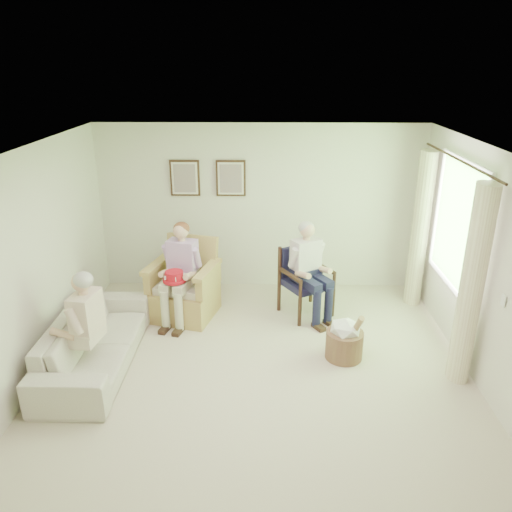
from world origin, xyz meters
name	(u,v)px	position (x,y,z in m)	size (l,w,h in m)	color
floor	(257,385)	(0.00, 0.00, 0.00)	(5.50, 5.50, 0.00)	beige
back_wall	(260,208)	(0.00, 2.75, 1.30)	(5.00, 0.04, 2.60)	silver
front_wall	(247,495)	(0.00, -2.75, 1.30)	(5.00, 0.04, 2.60)	silver
left_wall	(20,279)	(-2.50, 0.00, 1.30)	(0.04, 5.50, 2.60)	silver
right_wall	(498,283)	(2.50, 0.00, 1.30)	(0.04, 5.50, 2.60)	silver
ceiling	(257,156)	(0.00, 0.00, 2.60)	(5.00, 5.50, 0.02)	white
window	(458,222)	(2.46, 1.20, 1.58)	(0.13, 2.50, 1.63)	#2D6B23
curtain_left	(472,287)	(2.33, 0.22, 1.15)	(0.34, 0.34, 2.30)	beige
curtain_right	(420,230)	(2.33, 2.18, 1.15)	(0.34, 0.34, 2.30)	beige
framed_print_left	(185,178)	(-1.15, 2.71, 1.78)	(0.45, 0.05, 0.55)	#382114
framed_print_right	(231,178)	(-0.45, 2.71, 1.78)	(0.45, 0.05, 0.55)	#382114
wicker_armchair	(185,292)	(-1.07, 1.70, 0.35)	(0.87, 0.86, 1.11)	tan
wood_armchair	(306,277)	(0.67, 1.85, 0.53)	(0.63, 0.59, 0.97)	black
sofa	(95,340)	(-1.95, 0.41, 0.32)	(0.86, 2.19, 0.64)	beige
person_wicker	(181,266)	(-1.07, 1.55, 0.82)	(0.40, 0.62, 1.38)	beige
person_dark	(307,264)	(0.67, 1.69, 0.80)	(0.40, 0.63, 1.36)	#1A1A39
person_sofa	(82,321)	(-1.95, 0.11, 0.74)	(0.42, 0.62, 1.29)	beige
red_hat	(174,277)	(-1.14, 1.36, 0.74)	(0.31, 0.31, 0.14)	red
hatbox	(345,339)	(1.07, 0.60, 0.26)	(0.48, 0.48, 0.67)	#A17857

